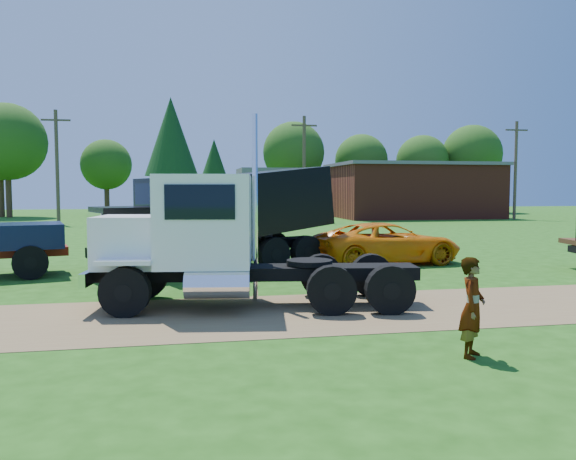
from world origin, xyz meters
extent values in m
plane|color=#1C4B10|center=(0.00, 0.00, 0.00)|extent=(140.00, 140.00, 0.00)
cube|color=brown|center=(0.00, 0.00, 0.01)|extent=(120.00, 4.20, 0.01)
cube|color=black|center=(-2.60, 0.98, 0.80)|extent=(7.58, 2.02, 0.30)
cylinder|color=black|center=(-5.63, 0.34, 0.55)|extent=(1.14, 0.51, 1.10)
cylinder|color=black|center=(-5.63, 0.34, 0.55)|extent=(0.44, 0.42, 0.39)
cylinder|color=black|center=(-5.32, 2.46, 0.55)|extent=(1.14, 0.51, 1.10)
cylinder|color=black|center=(-5.32, 2.46, 0.55)|extent=(0.44, 0.42, 0.39)
cylinder|color=black|center=(-1.16, -0.31, 0.55)|extent=(1.14, 0.51, 1.10)
cylinder|color=black|center=(-1.16, -0.31, 0.55)|extent=(0.44, 0.42, 0.39)
cylinder|color=black|center=(-0.85, 1.81, 0.55)|extent=(1.14, 0.51, 1.10)
cylinder|color=black|center=(-0.85, 1.81, 0.55)|extent=(0.44, 0.42, 0.39)
cylinder|color=black|center=(0.13, -0.50, 0.55)|extent=(1.14, 0.51, 1.10)
cylinder|color=black|center=(0.13, -0.50, 0.55)|extent=(0.44, 0.42, 0.39)
cylinder|color=black|center=(0.44, 1.63, 0.55)|extent=(1.14, 0.51, 1.10)
cylinder|color=black|center=(0.44, 1.63, 0.55)|extent=(0.44, 0.42, 0.39)
cube|color=white|center=(-5.43, 1.39, 1.56)|extent=(2.03, 1.95, 1.20)
cube|color=white|center=(-6.32, 1.52, 1.51)|extent=(0.29, 1.50, 1.00)
cube|color=white|center=(-6.37, 1.53, 0.80)|extent=(0.48, 2.31, 0.30)
cube|color=white|center=(-3.84, 1.16, 2.06)|extent=(2.43, 2.68, 2.11)
cube|color=black|center=(-4.86, 1.31, 2.51)|extent=(0.34, 1.99, 0.85)
cube|color=black|center=(-4.01, -0.04, 2.51)|extent=(1.50, 0.26, 0.75)
cube|color=black|center=(-3.66, 2.36, 2.51)|extent=(1.50, 0.26, 0.75)
cube|color=white|center=(-5.63, 0.34, 1.20)|extent=(1.26, 0.62, 0.10)
cube|color=white|center=(-5.32, 2.46, 1.20)|extent=(1.26, 0.62, 0.10)
cylinder|color=white|center=(-3.66, -0.03, 0.70)|extent=(1.48, 0.80, 0.60)
cylinder|color=white|center=(-2.62, 1.54, 2.31)|extent=(0.16, 0.16, 4.62)
cylinder|color=black|center=(-1.40, 0.81, 1.03)|extent=(1.25, 1.25, 0.12)
cube|color=black|center=(-3.29, 6.95, 0.83)|extent=(8.10, 4.12, 0.31)
cylinder|color=black|center=(-5.76, 4.75, 0.57)|extent=(1.20, 0.77, 1.15)
cylinder|color=black|center=(-5.76, 4.75, 0.57)|extent=(0.52, 0.51, 0.40)
cylinder|color=black|center=(-6.59, 6.77, 0.57)|extent=(1.20, 0.77, 1.15)
cylinder|color=black|center=(-6.59, 6.77, 0.57)|extent=(0.52, 0.51, 0.40)
cylinder|color=black|center=(-1.33, 6.57, 0.57)|extent=(1.20, 0.77, 1.15)
cylinder|color=black|center=(-1.33, 6.57, 0.57)|extent=(0.52, 0.51, 0.40)
cylinder|color=black|center=(-2.16, 8.59, 0.57)|extent=(1.20, 0.77, 1.15)
cylinder|color=black|center=(-2.16, 8.59, 0.57)|extent=(0.52, 0.51, 0.40)
cylinder|color=black|center=(-0.08, 7.08, 0.57)|extent=(1.20, 0.77, 1.15)
cylinder|color=black|center=(-0.08, 7.08, 0.57)|extent=(0.52, 0.51, 0.40)
cylinder|color=black|center=(-0.91, 9.10, 0.57)|extent=(1.20, 0.77, 1.15)
cylinder|color=black|center=(-0.91, 9.10, 0.57)|extent=(0.52, 0.51, 0.40)
cube|color=black|center=(-6.08, 5.80, 1.61)|extent=(2.40, 2.35, 1.25)
cube|color=white|center=(-6.95, 5.45, 1.56)|extent=(0.67, 1.48, 1.04)
cube|color=black|center=(-4.54, 6.43, 2.08)|extent=(2.87, 3.10, 2.08)
cube|color=black|center=(-5.48, 6.05, 2.55)|extent=(0.84, 1.95, 0.83)
cube|color=black|center=(-1.55, 7.66, 2.34)|extent=(5.17, 4.04, 2.53)
cylinder|color=black|center=(-9.00, 6.15, 0.53)|extent=(1.11, 0.60, 1.06)
cylinder|color=black|center=(-9.00, 6.15, 0.53)|extent=(0.45, 0.44, 0.37)
cylinder|color=black|center=(-9.52, 8.10, 0.53)|extent=(1.11, 0.60, 1.06)
cylinder|color=black|center=(-9.52, 8.10, 0.53)|extent=(0.45, 0.44, 0.37)
cube|color=black|center=(-9.91, 6.96, 1.30)|extent=(3.81, 2.99, 0.77)
imported|color=orange|center=(3.11, 7.53, 0.77)|extent=(5.86, 3.36, 1.54)
imported|color=#999999|center=(0.30, -3.76, 0.83)|extent=(0.69, 0.72, 1.67)
imported|color=#999999|center=(-1.50, 7.85, 0.96)|extent=(0.95, 0.75, 1.92)
cube|color=maroon|center=(18.00, 40.00, 2.50)|extent=(15.00, 10.00, 5.00)
cube|color=#5D5D62|center=(18.00, 40.00, 5.15)|extent=(15.40, 10.40, 0.30)
cube|color=tan|center=(4.00, 40.00, 1.80)|extent=(6.00, 5.00, 3.60)
cube|color=#5D5D62|center=(4.00, 40.00, 4.10)|extent=(6.20, 5.40, 1.20)
cylinder|color=#473928|center=(-14.00, 35.00, 4.50)|extent=(0.28, 0.28, 9.00)
cube|color=#473928|center=(-14.00, 35.00, 8.20)|extent=(2.20, 0.14, 0.14)
cylinder|color=#473928|center=(6.00, 35.00, 4.50)|extent=(0.28, 0.28, 9.00)
cube|color=#473928|center=(6.00, 35.00, 8.20)|extent=(2.20, 0.14, 0.14)
cylinder|color=#473928|center=(26.00, 35.00, 4.50)|extent=(0.28, 0.28, 9.00)
cube|color=#473928|center=(26.00, 35.00, 8.20)|extent=(2.20, 0.14, 0.14)
cylinder|color=#3C2A18|center=(-22.02, 48.17, 1.99)|extent=(0.56, 0.56, 3.97)
cylinder|color=#3C2A18|center=(-12.58, 53.53, 1.49)|extent=(0.56, 0.56, 2.97)
sphere|color=#194611|center=(-12.58, 53.53, 5.52)|extent=(5.61, 5.61, 5.61)
cylinder|color=#3C2A18|center=(-0.75, 50.64, 1.46)|extent=(0.56, 0.56, 2.92)
cone|color=#0F3216|center=(-0.75, 50.64, 5.59)|extent=(3.67, 3.67, 5.42)
cylinder|color=#3C2A18|center=(8.30, 51.08, 1.87)|extent=(0.56, 0.56, 3.74)
sphere|color=#194611|center=(8.30, 51.08, 6.94)|extent=(7.05, 7.05, 7.05)
cylinder|color=#3C2A18|center=(16.72, 52.06, 1.66)|extent=(0.56, 0.56, 3.32)
sphere|color=#194611|center=(16.72, 52.06, 6.17)|extent=(6.26, 6.26, 6.26)
cylinder|color=#3C2A18|center=(29.89, 50.06, 1.86)|extent=(0.56, 0.56, 3.73)
sphere|color=#194611|center=(29.89, 50.06, 6.93)|extent=(7.03, 7.03, 7.03)
cylinder|color=#3C2A18|center=(-5.28, 44.31, 2.06)|extent=(0.56, 0.56, 4.13)
cone|color=#0F3216|center=(-5.28, 44.31, 7.91)|extent=(5.19, 5.19, 7.67)
cylinder|color=#3C2A18|center=(23.77, 50.51, 1.64)|extent=(0.56, 0.56, 3.27)
sphere|color=#194611|center=(23.77, 50.51, 6.08)|extent=(6.17, 6.17, 6.17)
cylinder|color=#3C2A18|center=(-21.02, 47.10, 1.99)|extent=(0.56, 0.56, 3.98)
sphere|color=#194611|center=(-21.02, 47.10, 7.40)|extent=(7.51, 7.51, 7.51)
camera|label=1|loc=(-4.41, -12.18, 2.78)|focal=35.00mm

